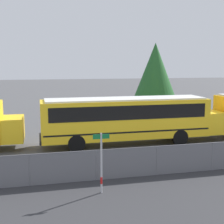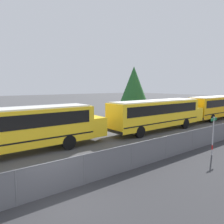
# 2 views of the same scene
# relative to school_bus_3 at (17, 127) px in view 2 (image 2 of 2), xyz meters

# --- Properties ---
(ground_plane) EXTENTS (200.00, 200.00, 0.00)m
(ground_plane) POSITION_rel_school_bus_3_xyz_m (-0.38, -6.71, -1.91)
(ground_plane) COLOR #4C4C4F
(fence) EXTENTS (105.75, 0.07, 1.47)m
(fence) POSITION_rel_school_bus_3_xyz_m (-0.38, -6.71, -1.15)
(fence) COLOR #9EA0A5
(fence) RESTS_ON ground_plane
(school_bus_3) EXTENTS (12.66, 2.50, 3.18)m
(school_bus_3) POSITION_rel_school_bus_3_xyz_m (0.00, 0.00, 0.00)
(school_bus_3) COLOR yellow
(school_bus_3) RESTS_ON ground_plane
(school_bus_4) EXTENTS (12.66, 2.50, 3.18)m
(school_bus_4) POSITION_rel_school_bus_3_xyz_m (13.62, -0.62, 0.00)
(school_bus_4) COLOR yellow
(school_bus_4) RESTS_ON ground_plane
(school_bus_5) EXTENTS (12.66, 2.50, 3.18)m
(school_bus_5) POSITION_rel_school_bus_3_xyz_m (26.58, -0.47, 0.00)
(school_bus_5) COLOR #EDA80F
(school_bus_5) RESTS_ON ground_plane
(street_sign) EXTENTS (0.70, 0.09, 2.60)m
(street_sign) POSITION_rel_school_bus_3_xyz_m (10.15, -8.20, -0.52)
(street_sign) COLOR #B7B7BC
(street_sign) RESTS_ON ground_plane
(tree_2) EXTENTS (4.07, 4.07, 7.49)m
(tree_2) POSITION_rel_school_bus_3_xyz_m (18.95, 8.65, 2.92)
(tree_2) COLOR #51381E
(tree_2) RESTS_ON ground_plane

